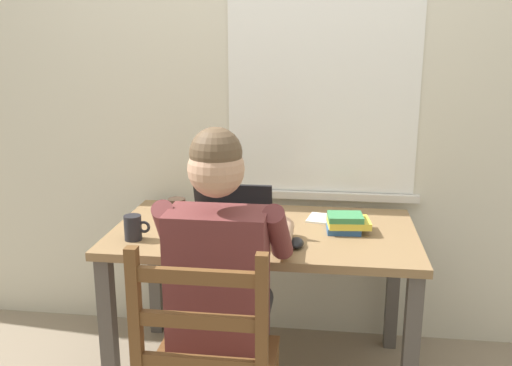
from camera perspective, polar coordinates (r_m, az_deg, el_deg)
name	(u,v)px	position (r m, az deg, el deg)	size (l,w,h in m)	color
back_wall	(276,85)	(2.79, 2.02, 9.85)	(6.00, 0.08, 2.60)	beige
desk	(264,250)	(2.51, 0.80, -6.75)	(1.32, 0.74, 0.71)	olive
seated_person	(224,275)	(2.09, -3.27, -9.24)	(0.50, 0.60, 1.25)	brown
laptop	(230,229)	(2.32, -2.63, -4.62)	(0.33, 0.30, 0.23)	black
computer_mouse	(296,243)	(2.27, 4.08, -6.06)	(0.06, 0.10, 0.03)	black
coffee_mug_white	(218,207)	(2.62, -3.87, -2.42)	(0.12, 0.08, 0.10)	silver
coffee_mug_dark	(134,228)	(2.39, -12.27, -4.43)	(0.11, 0.07, 0.10)	black
coffee_mug_spare	(177,209)	(2.62, -7.94, -2.59)	(0.12, 0.08, 0.10)	#38281E
book_stack_main	(346,223)	(2.46, 9.10, -4.00)	(0.19, 0.16, 0.08)	#2D5B9E
paper_pile_near_laptop	(329,219)	(2.61, 7.35, -3.64)	(0.19, 0.14, 0.01)	silver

